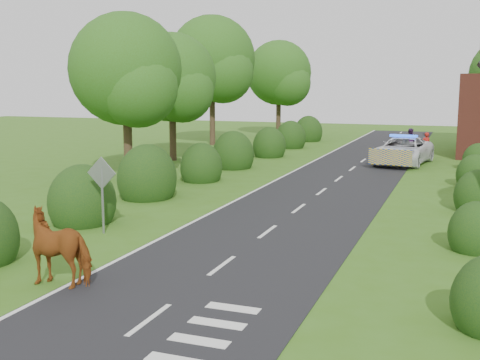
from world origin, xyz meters
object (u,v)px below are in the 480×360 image
at_px(police_van, 403,151).
at_px(pedestrian_purple, 410,141).
at_px(pedestrian_red, 426,145).
at_px(road_sign, 102,184).
at_px(cow, 63,252).

xyz_separation_m(police_van, pedestrian_purple, (-0.07, 5.66, 0.07)).
bearing_deg(pedestrian_red, road_sign, 40.54).
distance_m(road_sign, police_van, 22.50).
xyz_separation_m(road_sign, pedestrian_red, (8.61, 24.95, -0.80)).
bearing_deg(pedestrian_purple, road_sign, 86.66).
distance_m(cow, pedestrian_purple, 31.93).
relative_size(cow, pedestrian_red, 1.29).
distance_m(road_sign, cow, 5.01).
bearing_deg(cow, road_sign, -163.06).
height_order(road_sign, pedestrian_purple, road_sign).
distance_m(police_van, pedestrian_red, 3.92).
distance_m(road_sign, pedestrian_red, 26.41).
distance_m(pedestrian_red, pedestrian_purple, 2.24).
xyz_separation_m(police_van, pedestrian_red, (1.12, 3.75, 0.02)).
xyz_separation_m(road_sign, pedestrian_purple, (7.43, 26.85, -0.75)).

